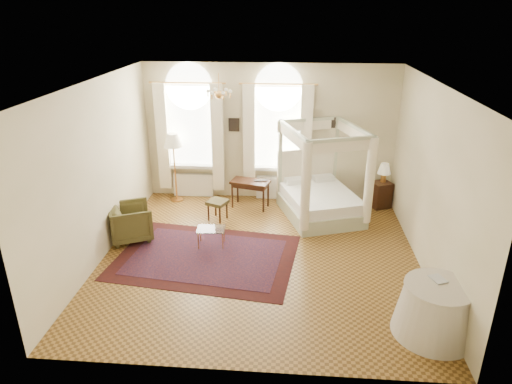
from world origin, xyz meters
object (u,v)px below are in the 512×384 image
Objects in this scene: canopy_bed at (321,197)px; writing_desk at (250,185)px; coffee_table at (211,230)px; side_table at (435,310)px; armchair at (131,222)px; stool at (217,204)px; nightstand at (380,195)px; floor_lamp at (173,144)px.

canopy_bed is 1.69m from writing_desk.
coffee_table is (-0.60, -1.98, -0.23)m from writing_desk.
side_table is at bearing -54.34° from writing_desk.
side_table reaches higher than armchair.
canopy_bed is 4.40× the size of stool.
writing_desk reaches higher than stool.
coffee_table is 4.39m from side_table.
writing_desk is 2.93m from armchair.
side_table is (3.77, -3.58, 0.01)m from stool.
writing_desk is 1.02m from stool.
nightstand is (1.46, 0.65, -0.17)m from canopy_bed.
canopy_bed is 2.34m from stool.
nightstand is 5.79m from armchair.
nightstand is at bearing 5.05° from writing_desk.
writing_desk reaches higher than coffee_table.
nightstand is at bearing 31.30° from coffee_table.
armchair is 5.96m from side_table.
nightstand is at bearing 24.03° from canopy_bed.
writing_desk is 2.08m from coffee_table.
canopy_bed is 1.36× the size of floor_lamp.
nightstand is 1.06× the size of coffee_table.
side_table reaches higher than coffee_table.
floor_lamp is (-4.97, -0.01, 1.14)m from nightstand.
floor_lamp is 6.85m from side_table.
canopy_bed reaches higher than writing_desk.
canopy_bed is 1.61m from nightstand.
floor_lamp is at bearing 171.83° from writing_desk.
coffee_table is (-3.71, -2.25, 0.03)m from nightstand.
floor_lamp reaches higher than coffee_table.
floor_lamp reaches higher than stool.
floor_lamp is 1.43× the size of side_table.
writing_desk is 1.68× the size of coffee_table.
stool is 1.23m from coffee_table.
floor_lamp is at bearing 119.37° from coffee_table.
floor_lamp reaches higher than armchair.
canopy_bed is at bearing 35.52° from coffee_table.
coffee_table is (-2.24, -1.60, -0.13)m from canopy_bed.
stool is (-2.31, -0.38, -0.09)m from canopy_bed.
floor_lamp is at bearing 169.58° from canopy_bed.
armchair is 1.70m from coffee_table.
armchair reaches higher than coffee_table.
floor_lamp reaches higher than nightstand.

